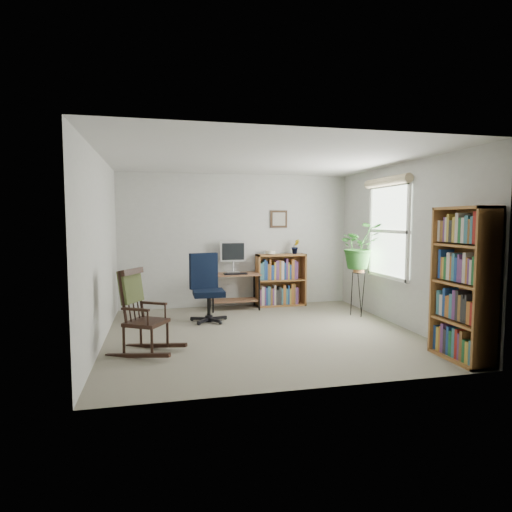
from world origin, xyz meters
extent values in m
cube|color=gray|center=(0.00, 0.00, 0.00)|extent=(4.20, 4.00, 0.00)
cube|color=silver|center=(0.00, 0.00, 2.40)|extent=(4.20, 4.00, 0.00)
cube|color=#B8B8B4|center=(0.00, 2.00, 1.20)|extent=(4.20, 0.00, 2.40)
cube|color=#B8B8B4|center=(0.00, -2.00, 1.20)|extent=(4.20, 0.00, 2.40)
cube|color=#B8B8B4|center=(-2.10, 0.00, 1.20)|extent=(0.00, 4.00, 2.40)
cube|color=#B8B8B4|center=(2.10, 0.00, 1.20)|extent=(0.00, 4.00, 2.40)
cube|color=black|center=(-0.10, 1.58, 0.65)|extent=(0.40, 0.15, 0.02)
imported|color=#275F21|center=(1.80, 0.74, 1.51)|extent=(1.69, 1.88, 1.46)
imported|color=#275F21|center=(1.07, 1.83, 1.01)|extent=(0.13, 0.24, 0.11)
camera|label=1|loc=(-1.38, -5.67, 1.58)|focal=30.00mm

